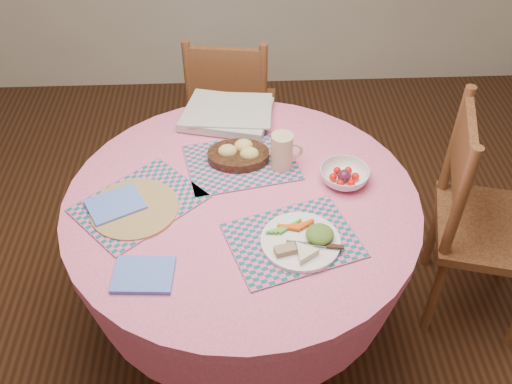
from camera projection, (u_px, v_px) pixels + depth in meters
ground at (245, 325)px, 2.48m from camera, size 4.00×4.00×0.00m
dining_table at (243, 237)px, 2.11m from camera, size 1.24×1.24×0.75m
chair_right at (481, 218)px, 2.24m from camera, size 0.54×0.55×0.98m
chair_back at (231, 109)px, 2.87m from camera, size 0.47×0.45×0.91m
placemat_front at (293, 240)px, 1.83m from camera, size 0.47×0.41×0.01m
placemat_left at (139, 204)px, 1.95m from camera, size 0.50×0.49×0.01m
placemat_back at (241, 162)px, 2.12m from camera, size 0.45×0.38×0.01m
wicker_trivet at (134, 209)px, 1.93m from camera, size 0.30×0.30×0.01m
napkin_near at (144, 275)px, 1.72m from camera, size 0.19×0.15×0.01m
napkin_far at (116, 205)px, 1.93m from camera, size 0.22×0.21×0.01m
dinner_plate at (303, 241)px, 1.80m from camera, size 0.26×0.26×0.05m
bread_bowl at (239, 154)px, 2.11m from camera, size 0.23×0.23×0.08m
latte_mug at (283, 151)px, 2.05m from camera, size 0.12×0.08×0.14m
fruit_bowl at (344, 176)px, 2.02m from camera, size 0.22×0.22×0.05m
newspaper_stack at (228, 114)px, 2.31m from camera, size 0.40×0.35×0.04m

